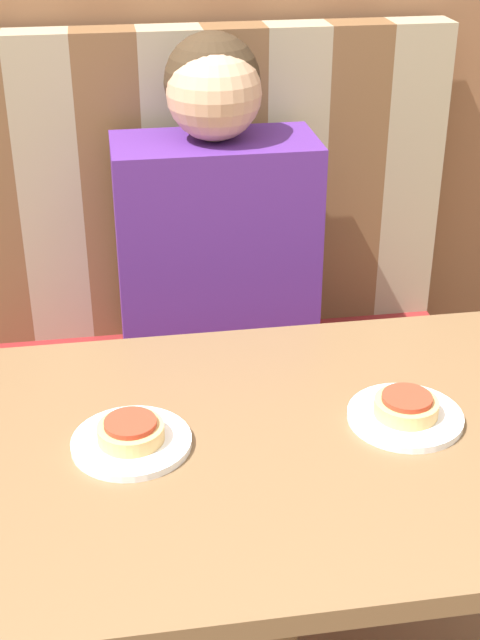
{
  "coord_description": "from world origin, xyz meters",
  "views": [
    {
      "loc": [
        -0.23,
        -1.11,
        1.51
      ],
      "look_at": [
        0.0,
        0.33,
        0.74
      ],
      "focal_mm": 50.0,
      "sensor_mm": 36.0,
      "label": 1
    }
  ],
  "objects_px": {
    "plate_right": "(405,417)",
    "pizza_left": "(131,431)",
    "person": "(216,219)",
    "plate_left": "(132,442)",
    "pizza_right": "(406,405)"
  },
  "relations": [
    {
      "from": "plate_right",
      "to": "pizza_left",
      "type": "height_order",
      "value": "pizza_left"
    },
    {
      "from": "person",
      "to": "plate_left",
      "type": "bearing_deg",
      "value": -108.8
    },
    {
      "from": "plate_left",
      "to": "pizza_right",
      "type": "distance_m",
      "value": 0.44
    },
    {
      "from": "plate_right",
      "to": "pizza_right",
      "type": "height_order",
      "value": "pizza_right"
    },
    {
      "from": "person",
      "to": "pizza_left",
      "type": "bearing_deg",
      "value": -108.8
    },
    {
      "from": "person",
      "to": "pizza_left",
      "type": "height_order",
      "value": "person"
    },
    {
      "from": "person",
      "to": "plate_left",
      "type": "height_order",
      "value": "person"
    },
    {
      "from": "plate_right",
      "to": "pizza_left",
      "type": "distance_m",
      "value": 0.44
    },
    {
      "from": "plate_right",
      "to": "person",
      "type": "bearing_deg",
      "value": 108.8
    },
    {
      "from": "plate_right",
      "to": "pizza_right",
      "type": "xyz_separation_m",
      "value": [
        0.0,
        0.0,
        0.02
      ]
    },
    {
      "from": "person",
      "to": "plate_right",
      "type": "bearing_deg",
      "value": -71.2
    },
    {
      "from": "plate_right",
      "to": "pizza_right",
      "type": "distance_m",
      "value": 0.02
    },
    {
      "from": "pizza_left",
      "to": "plate_left",
      "type": "bearing_deg",
      "value": 0.0
    },
    {
      "from": "person",
      "to": "plate_right",
      "type": "xyz_separation_m",
      "value": [
        0.22,
        -0.64,
        -0.1
      ]
    },
    {
      "from": "person",
      "to": "pizza_right",
      "type": "xyz_separation_m",
      "value": [
        0.22,
        -0.64,
        -0.08
      ]
    }
  ]
}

